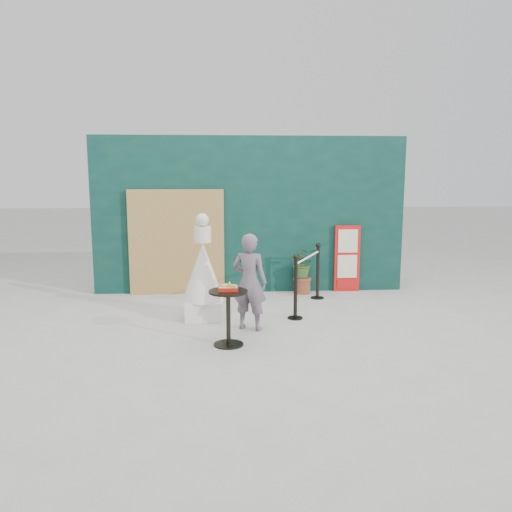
% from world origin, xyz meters
% --- Properties ---
extents(ground, '(60.00, 60.00, 0.00)m').
position_xyz_m(ground, '(0.00, 0.00, 0.00)').
color(ground, '#ADAAA5').
rests_on(ground, ground).
extents(back_wall, '(6.00, 0.30, 3.00)m').
position_xyz_m(back_wall, '(0.00, 3.15, 1.50)').
color(back_wall, '#092B29').
rests_on(back_wall, ground).
extents(bamboo_fence, '(1.80, 0.08, 2.00)m').
position_xyz_m(bamboo_fence, '(-1.40, 2.94, 1.00)').
color(bamboo_fence, tan).
rests_on(bamboo_fence, ground).
extents(woman, '(0.61, 0.52, 1.43)m').
position_xyz_m(woman, '(-0.13, 0.59, 0.72)').
color(woman, '#665760').
rests_on(woman, ground).
extents(menu_board, '(0.50, 0.07, 1.30)m').
position_xyz_m(menu_board, '(1.90, 2.95, 0.65)').
color(menu_board, red).
rests_on(menu_board, ground).
extents(statue, '(0.65, 0.65, 1.68)m').
position_xyz_m(statue, '(-0.83, 1.20, 0.68)').
color(statue, white).
rests_on(statue, ground).
extents(cafe_table, '(0.52, 0.52, 0.75)m').
position_xyz_m(cafe_table, '(-0.45, -0.10, 0.50)').
color(cafe_table, black).
rests_on(cafe_table, ground).
extents(food_basket, '(0.26, 0.19, 0.11)m').
position_xyz_m(food_basket, '(-0.45, -0.10, 0.79)').
color(food_basket, '#AA2212').
rests_on(food_basket, cafe_table).
extents(planter, '(0.52, 0.45, 0.88)m').
position_xyz_m(planter, '(1.00, 2.84, 0.51)').
color(planter, brown).
rests_on(planter, ground).
extents(stanchion_barrier, '(0.84, 1.54, 1.03)m').
position_xyz_m(stanchion_barrier, '(0.92, 1.75, 0.49)').
color(stanchion_barrier, black).
rests_on(stanchion_barrier, ground).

